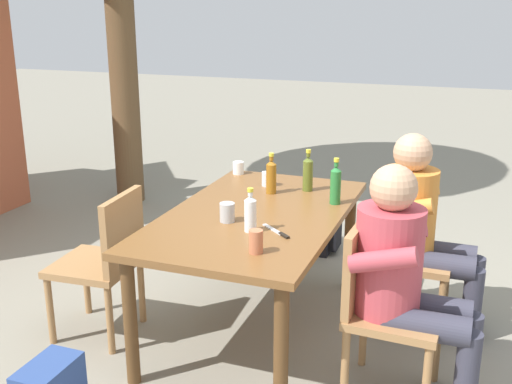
{
  "coord_description": "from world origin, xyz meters",
  "views": [
    {
      "loc": [
        -3.11,
        -1.15,
        1.87
      ],
      "look_at": [
        0.0,
        0.0,
        0.86
      ],
      "focal_mm": 43.18,
      "sensor_mm": 36.0,
      "label": 1
    }
  ],
  "objects_px": {
    "cup_terracotta": "(256,242)",
    "cup_steel": "(227,212)",
    "table_knife": "(278,232)",
    "bottle_clear": "(250,213)",
    "cup_glass": "(267,179)",
    "chair_far_left": "(106,257)",
    "dining_table": "(256,226)",
    "person_in_plaid_shirt": "(421,223)",
    "person_in_white_shirt": "(405,273)",
    "bottle_green": "(336,184)",
    "chair_near_left": "(380,301)",
    "chair_near_right": "(400,247)",
    "bottle_amber": "(271,176)",
    "cup_white": "(238,168)",
    "backpack_by_near_side": "(321,227)",
    "bottle_olive": "(308,173)"
  },
  "relations": [
    {
      "from": "bottle_clear",
      "to": "bottle_green",
      "type": "bearing_deg",
      "value": -26.75
    },
    {
      "from": "chair_near_right",
      "to": "cup_steel",
      "type": "height_order",
      "value": "chair_near_right"
    },
    {
      "from": "cup_white",
      "to": "backpack_by_near_side",
      "type": "bearing_deg",
      "value": -38.31
    },
    {
      "from": "dining_table",
      "to": "cup_terracotta",
      "type": "distance_m",
      "value": 0.61
    },
    {
      "from": "bottle_clear",
      "to": "bottle_amber",
      "type": "height_order",
      "value": "bottle_amber"
    },
    {
      "from": "chair_near_left",
      "to": "cup_glass",
      "type": "bearing_deg",
      "value": 45.1
    },
    {
      "from": "dining_table",
      "to": "cup_glass",
      "type": "distance_m",
      "value": 0.55
    },
    {
      "from": "person_in_white_shirt",
      "to": "cup_white",
      "type": "bearing_deg",
      "value": 49.54
    },
    {
      "from": "dining_table",
      "to": "bottle_clear",
      "type": "relative_size",
      "value": 7.01
    },
    {
      "from": "bottle_clear",
      "to": "table_knife",
      "type": "bearing_deg",
      "value": -79.55
    },
    {
      "from": "chair_far_left",
      "to": "table_knife",
      "type": "relative_size",
      "value": 4.41
    },
    {
      "from": "dining_table",
      "to": "cup_glass",
      "type": "xyz_separation_m",
      "value": [
        0.52,
        0.11,
        0.13
      ]
    },
    {
      "from": "chair_far_left",
      "to": "cup_white",
      "type": "bearing_deg",
      "value": -18.94
    },
    {
      "from": "bottle_amber",
      "to": "cup_terracotta",
      "type": "distance_m",
      "value": 0.97
    },
    {
      "from": "cup_terracotta",
      "to": "cup_steel",
      "type": "height_order",
      "value": "cup_terracotta"
    },
    {
      "from": "chair_near_right",
      "to": "bottle_green",
      "type": "height_order",
      "value": "bottle_green"
    },
    {
      "from": "bottle_green",
      "to": "cup_terracotta",
      "type": "relative_size",
      "value": 2.43
    },
    {
      "from": "cup_white",
      "to": "table_knife",
      "type": "relative_size",
      "value": 0.44
    },
    {
      "from": "chair_near_left",
      "to": "bottle_olive",
      "type": "relative_size",
      "value": 3.26
    },
    {
      "from": "person_in_plaid_shirt",
      "to": "cup_terracotta",
      "type": "distance_m",
      "value": 1.16
    },
    {
      "from": "cup_white",
      "to": "cup_glass",
      "type": "bearing_deg",
      "value": -125.7
    },
    {
      "from": "chair_far_left",
      "to": "bottle_clear",
      "type": "distance_m",
      "value": 0.93
    },
    {
      "from": "bottle_amber",
      "to": "bottle_olive",
      "type": "height_order",
      "value": "bottle_olive"
    },
    {
      "from": "bottle_green",
      "to": "backpack_by_near_side",
      "type": "xyz_separation_m",
      "value": [
        1.0,
        0.32,
        -0.66
      ]
    },
    {
      "from": "chair_far_left",
      "to": "cup_glass",
      "type": "relative_size",
      "value": 9.4
    },
    {
      "from": "person_in_white_shirt",
      "to": "bottle_green",
      "type": "height_order",
      "value": "person_in_white_shirt"
    },
    {
      "from": "table_knife",
      "to": "chair_near_right",
      "type": "bearing_deg",
      "value": -40.92
    },
    {
      "from": "bottle_clear",
      "to": "bottle_olive",
      "type": "xyz_separation_m",
      "value": [
        0.81,
        -0.08,
        0.01
      ]
    },
    {
      "from": "cup_terracotta",
      "to": "dining_table",
      "type": "bearing_deg",
      "value": 20.34
    },
    {
      "from": "chair_far_left",
      "to": "cup_steel",
      "type": "relative_size",
      "value": 8.3
    },
    {
      "from": "person_in_white_shirt",
      "to": "backpack_by_near_side",
      "type": "height_order",
      "value": "person_in_white_shirt"
    },
    {
      "from": "person_in_white_shirt",
      "to": "cup_white",
      "type": "relative_size",
      "value": 13.65
    },
    {
      "from": "dining_table",
      "to": "bottle_clear",
      "type": "xyz_separation_m",
      "value": [
        -0.3,
        -0.08,
        0.19
      ]
    },
    {
      "from": "chair_near_left",
      "to": "backpack_by_near_side",
      "type": "bearing_deg",
      "value": 23.12
    },
    {
      "from": "chair_far_left",
      "to": "cup_steel",
      "type": "xyz_separation_m",
      "value": [
        0.16,
        -0.68,
        0.3
      ]
    },
    {
      "from": "cup_glass",
      "to": "chair_far_left",
      "type": "bearing_deg",
      "value": 143.28
    },
    {
      "from": "dining_table",
      "to": "bottle_amber",
      "type": "height_order",
      "value": "bottle_amber"
    },
    {
      "from": "bottle_olive",
      "to": "cup_steel",
      "type": "height_order",
      "value": "bottle_olive"
    },
    {
      "from": "bottle_green",
      "to": "cup_glass",
      "type": "xyz_separation_m",
      "value": [
        0.21,
        0.5,
        -0.07
      ]
    },
    {
      "from": "person_in_white_shirt",
      "to": "bottle_green",
      "type": "distance_m",
      "value": 0.87
    },
    {
      "from": "bottle_olive",
      "to": "person_in_plaid_shirt",
      "type": "bearing_deg",
      "value": -101.0
    },
    {
      "from": "cup_steel",
      "to": "backpack_by_near_side",
      "type": "height_order",
      "value": "cup_steel"
    },
    {
      "from": "chair_far_left",
      "to": "bottle_green",
      "type": "distance_m",
      "value": 1.39
    },
    {
      "from": "chair_near_left",
      "to": "bottle_green",
      "type": "relative_size",
      "value": 3.13
    },
    {
      "from": "cup_glass",
      "to": "table_knife",
      "type": "distance_m",
      "value": 0.86
    },
    {
      "from": "cup_glass",
      "to": "chair_near_right",
      "type": "bearing_deg",
      "value": -99.7
    },
    {
      "from": "person_in_white_shirt",
      "to": "bottle_green",
      "type": "relative_size",
      "value": 4.24
    },
    {
      "from": "table_knife",
      "to": "bottle_clear",
      "type": "bearing_deg",
      "value": 100.45
    },
    {
      "from": "chair_far_left",
      "to": "bottle_clear",
      "type": "bearing_deg",
      "value": -85.48
    },
    {
      "from": "bottle_amber",
      "to": "chair_near_left",
      "type": "bearing_deg",
      "value": -132.35
    }
  ]
}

